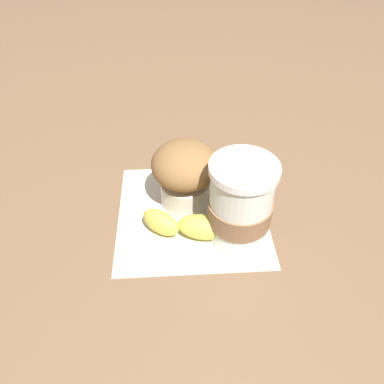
{
  "coord_description": "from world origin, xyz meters",
  "views": [
    {
      "loc": [
        0.06,
        0.38,
        0.39
      ],
      "look_at": [
        0.0,
        0.0,
        0.04
      ],
      "focal_mm": 35.0,
      "sensor_mm": 36.0,
      "label": 1
    }
  ],
  "objects": [
    {
      "name": "ground_plane",
      "position": [
        0.0,
        0.0,
        0.0
      ],
      "size": [
        3.0,
        3.0,
        0.0
      ],
      "primitive_type": "plane",
      "color": "brown"
    },
    {
      "name": "paper_napkin",
      "position": [
        0.0,
        0.0,
        0.0
      ],
      "size": [
        0.23,
        0.23,
        0.0
      ],
      "primitive_type": "cube",
      "rotation": [
        0.0,
        0.0,
        -0.09
      ],
      "color": "beige",
      "rests_on": "ground_plane"
    },
    {
      "name": "coffee_cup",
      "position": [
        -0.06,
        0.04,
        0.06
      ],
      "size": [
        0.09,
        0.09,
        0.12
      ],
      "color": "silver",
      "rests_on": "paper_napkin"
    },
    {
      "name": "muffin",
      "position": [
        0.01,
        -0.03,
        0.06
      ],
      "size": [
        0.09,
        0.09,
        0.1
      ],
      "color": "white",
      "rests_on": "paper_napkin"
    },
    {
      "name": "banana",
      "position": [
        -0.01,
        0.04,
        0.02
      ],
      "size": [
        0.17,
        0.07,
        0.03
      ],
      "color": "#D6CC4C",
      "rests_on": "paper_napkin"
    }
  ]
}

